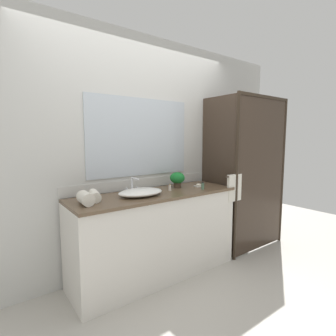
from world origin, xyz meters
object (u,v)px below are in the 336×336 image
object	(u,v)px
faucet	(132,187)
rolled_towel_near_edge	(86,198)
soap_dish	(199,185)
rolled_towel_middle	(94,196)
sink_basin	(141,192)
amenity_bottle_conditioner	(203,186)
amenity_bottle_body_wash	(170,188)
potted_plant	(177,179)

from	to	relation	value
faucet	rolled_towel_near_edge	size ratio (longest dim) A/B	0.87
soap_dish	rolled_towel_middle	distance (m)	1.24
sink_basin	faucet	distance (m)	0.17
amenity_bottle_conditioner	sink_basin	bearing A→B (deg)	169.21
amenity_bottle_conditioner	amenity_bottle_body_wash	xyz separation A→B (m)	(-0.34, 0.15, -0.01)
sink_basin	amenity_bottle_body_wash	world-z (taller)	amenity_bottle_body_wash
amenity_bottle_conditioner	rolled_towel_near_edge	bearing A→B (deg)	175.02
rolled_towel_near_edge	rolled_towel_middle	bearing A→B (deg)	38.28
sink_basin	amenity_bottle_body_wash	size ratio (longest dim) A/B	6.34
potted_plant	amenity_bottle_body_wash	xyz separation A→B (m)	(-0.19, -0.11, -0.07)
rolled_towel_near_edge	faucet	bearing A→B (deg)	19.04
faucet	rolled_towel_middle	bearing A→B (deg)	-166.71
soap_dish	rolled_towel_near_edge	distance (m)	1.35
potted_plant	amenity_bottle_conditioner	xyz separation A→B (m)	(0.15, -0.26, -0.06)
sink_basin	rolled_towel_near_edge	bearing A→B (deg)	-177.37
faucet	amenity_bottle_body_wash	world-z (taller)	faucet
faucet	rolled_towel_middle	distance (m)	0.46
potted_plant	amenity_bottle_body_wash	bearing A→B (deg)	-149.55
amenity_bottle_conditioner	rolled_towel_middle	bearing A→B (deg)	170.37
amenity_bottle_conditioner	soap_dish	bearing A→B (deg)	62.65
sink_basin	potted_plant	size ratio (longest dim) A/B	2.62
faucet	amenity_bottle_conditioner	xyz separation A→B (m)	(0.72, -0.30, -0.02)
rolled_towel_near_edge	sink_basin	bearing A→B (deg)	2.63
faucet	soap_dish	size ratio (longest dim) A/B	1.70
faucet	potted_plant	bearing A→B (deg)	-3.92
rolled_towel_near_edge	rolled_towel_middle	size ratio (longest dim) A/B	0.90
amenity_bottle_conditioner	amenity_bottle_body_wash	world-z (taller)	amenity_bottle_conditioner
amenity_bottle_conditioner	rolled_towel_middle	size ratio (longest dim) A/B	0.39
sink_basin	potted_plant	distance (m)	0.59
soap_dish	sink_basin	bearing A→B (deg)	-179.34
potted_plant	sink_basin	bearing A→B (deg)	-167.26
faucet	amenity_bottle_body_wash	distance (m)	0.41
amenity_bottle_body_wash	rolled_towel_middle	bearing A→B (deg)	176.86
amenity_bottle_conditioner	rolled_towel_near_edge	size ratio (longest dim) A/B	0.43
soap_dish	amenity_bottle_body_wash	distance (m)	0.42
amenity_bottle_body_wash	potted_plant	bearing A→B (deg)	30.45
amenity_bottle_body_wash	rolled_towel_near_edge	bearing A→B (deg)	-177.45
rolled_towel_near_edge	rolled_towel_middle	world-z (taller)	rolled_towel_near_edge
potted_plant	rolled_towel_near_edge	size ratio (longest dim) A/B	0.90
rolled_towel_middle	rolled_towel_near_edge	bearing A→B (deg)	-141.72
amenity_bottle_body_wash	sink_basin	bearing A→B (deg)	-177.57
soap_dish	amenity_bottle_body_wash	bearing A→B (deg)	179.06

